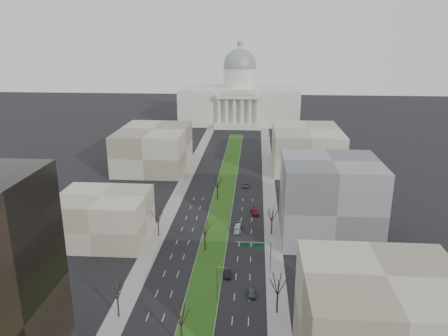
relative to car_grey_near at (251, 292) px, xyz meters
The scene contains 25 objects.
ground 62.58m from the car_grey_near, 100.57° to the left, with size 600.00×600.00×0.00m, color black.
median 61.59m from the car_grey_near, 100.74° to the left, with size 8.00×222.03×0.20m.
sidewalk_left 46.62m from the car_grey_near, 128.43° to the left, with size 5.00×330.00×0.15m, color gray.
sidewalk_right 37.02m from the car_grey_near, 80.63° to the left, with size 5.00×330.00×0.15m, color gray.
capitol 211.98m from the car_grey_near, 93.11° to the left, with size 80.00×46.00×55.00m.
building_beige_left 52.15m from the car_grey_near, 149.20° to the left, with size 26.00×22.00×14.00m, color tan.
building_tan_right 35.63m from the car_grey_near, 50.90° to the right, with size 26.00×24.00×22.00m, color gray.
building_grey_right 41.92m from the car_grey_near, 56.10° to the left, with size 28.00×26.00×24.00m, color slate.
building_far_left 111.95m from the car_grey_near, 114.60° to the left, with size 30.00×40.00×18.00m, color gray.
building_far_right 109.39m from the car_grey_near, 77.55° to the left, with size 30.00×40.00×18.00m, color tan.
tree_left_mid 31.16m from the car_grey_near, 159.92° to the right, with size 5.40×5.40×9.72m.
tree_left_far 41.60m from the car_grey_near, 134.17° to the left, with size 5.28×5.28×9.50m.
tree_right_mid 10.75m from the car_grey_near, 48.56° to the right, with size 5.52×5.52×9.94m.
tree_right_far 34.49m from the car_grey_near, 80.31° to the left, with size 5.04×5.04×9.07m.
tree_median_a 23.71m from the car_grey_near, 126.10° to the right, with size 5.40×5.40×9.72m.
tree_median_b 26.14m from the car_grey_near, 122.06° to the left, with size 5.40×5.40×9.72m.
tree_median_c 63.28m from the car_grey_near, 102.36° to the left, with size 5.40×5.40×9.72m.
streetlamp_median_b 9.38m from the car_grey_near, 155.70° to the right, with size 1.90×0.20×9.16m.
streetlamp_median_c 37.54m from the car_grey_near, 101.93° to the left, with size 1.90×0.20×9.16m.
mast_arm_signs 12.88m from the car_grey_near, 80.11° to the left, with size 9.12×0.24×8.09m.
car_grey_near is the anchor object (origin of this frame).
car_black 10.43m from the car_grey_near, 127.01° to the left, with size 1.61×4.63×1.53m, color black.
car_red 48.83m from the car_grey_near, 89.51° to the left, with size 2.28×5.60×1.63m, color maroon.
car_grey_far 76.73m from the car_grey_near, 92.64° to the left, with size 2.27×4.93×1.37m, color #4B4F53.
box_van 35.60m from the car_grey_near, 97.83° to the left, with size 1.59×6.82×1.90m, color silver.
Camera 1 is at (11.68, -31.47, 59.00)m, focal length 35.00 mm.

